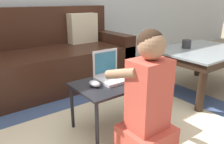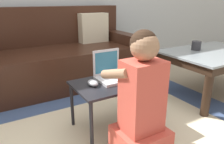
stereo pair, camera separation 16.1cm
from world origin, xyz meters
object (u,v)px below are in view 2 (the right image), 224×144
Objects in this scene: coffee_table at (213,58)px; person_seated at (141,106)px; laptop_desk at (114,87)px; cup_on_table at (196,46)px; couch at (61,58)px; laptop at (111,75)px; computer_mouse at (93,83)px.

coffee_table is 1.26m from person_seated.
cup_on_table is at bearing 8.35° from laptop_desk.
couch is 7.92× the size of laptop.
person_seated reaches higher than laptop_desk.
laptop_desk is at bearing -5.83° from computer_mouse.
couch is at bearing 91.38° from laptop_desk.
person_seated reaches higher than cup_on_table.
laptop is at bearing -174.46° from cup_on_table.
computer_mouse is at bearing -173.51° from cup_on_table.
laptop is at bearing 79.84° from laptop_desk.
laptop_desk is at bearing 84.39° from person_seated.
cup_on_table is at bearing 5.54° from laptop.
coffee_table is 1.21× the size of person_seated.
coffee_table is 1.16m from laptop_desk.
couch is 1.64m from coffee_table.
coffee_table is (1.19, -1.12, 0.09)m from couch.
computer_mouse reaches higher than laptop_desk.
couch is at bearing 137.41° from cup_on_table.
couch is at bearing 83.28° from computer_mouse.
laptop is (0.01, 0.05, 0.08)m from laptop_desk.
computer_mouse is 0.41m from person_seated.
person_seated is 8.71× the size of cup_on_table.
person_seated is at bearing -161.69° from coffee_table.
coffee_table is 1.32m from computer_mouse.
coffee_table is at bearing 18.31° from person_seated.
laptop_desk is at bearing -178.58° from coffee_table.
laptop is 0.43m from person_seated.
cup_on_table is at bearing 130.46° from coffee_table.
person_seated is (-0.05, -0.42, -0.06)m from laptop.
laptop reaches higher than computer_mouse.
laptop is 2.18× the size of computer_mouse.
couch reaches higher than coffee_table.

